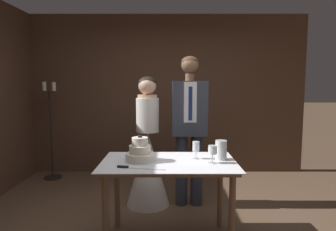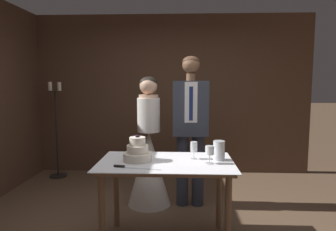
{
  "view_description": "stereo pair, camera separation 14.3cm",
  "coord_description": "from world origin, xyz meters",
  "px_view_note": "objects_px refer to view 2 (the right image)",
  "views": [
    {
      "loc": [
        0.05,
        -2.77,
        1.54
      ],
      "look_at": [
        0.05,
        0.43,
        1.18
      ],
      "focal_mm": 32.0,
      "sensor_mm": 36.0,
      "label": 1
    },
    {
      "loc": [
        0.19,
        -2.77,
        1.54
      ],
      "look_at": [
        0.05,
        0.43,
        1.18
      ],
      "focal_mm": 32.0,
      "sensor_mm": 36.0,
      "label": 2
    }
  ],
  "objects_px": {
    "wine_glass_middle": "(210,151)",
    "groom": "(191,123)",
    "cake_table": "(166,172)",
    "tiered_cake": "(138,152)",
    "candle_stand": "(57,133)",
    "bride": "(149,158)",
    "hurricane_candle": "(219,151)",
    "wine_glass_near": "(194,147)",
    "cake_knife": "(128,167)"
  },
  "relations": [
    {
      "from": "cake_knife",
      "to": "candle_stand",
      "type": "distance_m",
      "value": 2.66
    },
    {
      "from": "cake_table",
      "to": "hurricane_candle",
      "type": "bearing_deg",
      "value": 7.83
    },
    {
      "from": "bride",
      "to": "tiered_cake",
      "type": "bearing_deg",
      "value": -90.94
    },
    {
      "from": "wine_glass_near",
      "to": "tiered_cake",
      "type": "bearing_deg",
      "value": -171.55
    },
    {
      "from": "wine_glass_middle",
      "to": "groom",
      "type": "relative_size",
      "value": 0.09
    },
    {
      "from": "cake_knife",
      "to": "wine_glass_middle",
      "type": "bearing_deg",
      "value": 23.91
    },
    {
      "from": "wine_glass_middle",
      "to": "wine_glass_near",
      "type": "bearing_deg",
      "value": 130.84
    },
    {
      "from": "wine_glass_near",
      "to": "hurricane_candle",
      "type": "xyz_separation_m",
      "value": [
        0.24,
        -0.03,
        -0.03
      ]
    },
    {
      "from": "cake_table",
      "to": "tiered_cake",
      "type": "bearing_deg",
      "value": 175.69
    },
    {
      "from": "wine_glass_middle",
      "to": "cake_knife",
      "type": "bearing_deg",
      "value": -166.64
    },
    {
      "from": "wine_glass_near",
      "to": "groom",
      "type": "relative_size",
      "value": 0.09
    },
    {
      "from": "tiered_cake",
      "to": "cake_knife",
      "type": "relative_size",
      "value": 0.65
    },
    {
      "from": "cake_knife",
      "to": "wine_glass_near",
      "type": "relative_size",
      "value": 2.49
    },
    {
      "from": "candle_stand",
      "to": "wine_glass_middle",
      "type": "bearing_deg",
      "value": -41.29
    },
    {
      "from": "tiered_cake",
      "to": "wine_glass_middle",
      "type": "xyz_separation_m",
      "value": [
        0.68,
        -0.08,
        0.03
      ]
    },
    {
      "from": "hurricane_candle",
      "to": "candle_stand",
      "type": "xyz_separation_m",
      "value": [
        -2.37,
        1.87,
        -0.16
      ]
    },
    {
      "from": "cake_table",
      "to": "wine_glass_near",
      "type": "relative_size",
      "value": 7.46
    },
    {
      "from": "tiered_cake",
      "to": "cake_knife",
      "type": "height_order",
      "value": "tiered_cake"
    },
    {
      "from": "cake_table",
      "to": "candle_stand",
      "type": "xyz_separation_m",
      "value": [
        -1.87,
        1.94,
        0.03
      ]
    },
    {
      "from": "cake_table",
      "to": "groom",
      "type": "xyz_separation_m",
      "value": [
        0.26,
        0.89,
        0.35
      ]
    },
    {
      "from": "wine_glass_near",
      "to": "candle_stand",
      "type": "xyz_separation_m",
      "value": [
        -2.13,
        1.84,
        -0.19
      ]
    },
    {
      "from": "hurricane_candle",
      "to": "tiered_cake",
      "type": "bearing_deg",
      "value": -176.4
    },
    {
      "from": "cake_table",
      "to": "hurricane_candle",
      "type": "height_order",
      "value": "hurricane_candle"
    },
    {
      "from": "candle_stand",
      "to": "cake_knife",
      "type": "bearing_deg",
      "value": -54.5
    },
    {
      "from": "tiered_cake",
      "to": "candle_stand",
      "type": "xyz_separation_m",
      "value": [
        -1.6,
        1.92,
        -0.16
      ]
    },
    {
      "from": "cake_table",
      "to": "bride",
      "type": "xyz_separation_m",
      "value": [
        -0.26,
        0.89,
        -0.1
      ]
    },
    {
      "from": "bride",
      "to": "candle_stand",
      "type": "distance_m",
      "value": 1.92
    },
    {
      "from": "cake_table",
      "to": "hurricane_candle",
      "type": "relative_size",
      "value": 6.78
    },
    {
      "from": "cake_table",
      "to": "tiered_cake",
      "type": "distance_m",
      "value": 0.33
    },
    {
      "from": "wine_glass_near",
      "to": "cake_table",
      "type": "bearing_deg",
      "value": -159.31
    },
    {
      "from": "wine_glass_middle",
      "to": "groom",
      "type": "height_order",
      "value": "groom"
    },
    {
      "from": "cake_knife",
      "to": "hurricane_candle",
      "type": "distance_m",
      "value": 0.88
    },
    {
      "from": "wine_glass_near",
      "to": "bride",
      "type": "height_order",
      "value": "bride"
    },
    {
      "from": "wine_glass_middle",
      "to": "candle_stand",
      "type": "distance_m",
      "value": 3.03
    },
    {
      "from": "wine_glass_middle",
      "to": "bride",
      "type": "relative_size",
      "value": 0.1
    },
    {
      "from": "wine_glass_middle",
      "to": "groom",
      "type": "xyz_separation_m",
      "value": [
        -0.15,
        0.95,
        0.13
      ]
    },
    {
      "from": "hurricane_candle",
      "to": "groom",
      "type": "relative_size",
      "value": 0.1
    },
    {
      "from": "cake_table",
      "to": "hurricane_candle",
      "type": "xyz_separation_m",
      "value": [
        0.5,
        0.07,
        0.19
      ]
    },
    {
      "from": "cake_table",
      "to": "candle_stand",
      "type": "distance_m",
      "value": 2.69
    },
    {
      "from": "wine_glass_middle",
      "to": "bride",
      "type": "distance_m",
      "value": 1.2
    },
    {
      "from": "tiered_cake",
      "to": "groom",
      "type": "bearing_deg",
      "value": 58.69
    },
    {
      "from": "wine_glass_middle",
      "to": "groom",
      "type": "distance_m",
      "value": 0.97
    },
    {
      "from": "wine_glass_middle",
      "to": "hurricane_candle",
      "type": "xyz_separation_m",
      "value": [
        0.1,
        0.13,
        -0.03
      ]
    },
    {
      "from": "cake_table",
      "to": "bride",
      "type": "bearing_deg",
      "value": 106.11
    },
    {
      "from": "wine_glass_near",
      "to": "bride",
      "type": "xyz_separation_m",
      "value": [
        -0.52,
        0.79,
        -0.32
      ]
    },
    {
      "from": "hurricane_candle",
      "to": "bride",
      "type": "distance_m",
      "value": 1.16
    },
    {
      "from": "cake_knife",
      "to": "bride",
      "type": "relative_size",
      "value": 0.26
    },
    {
      "from": "groom",
      "to": "wine_glass_middle",
      "type": "bearing_deg",
      "value": -81.28
    },
    {
      "from": "wine_glass_near",
      "to": "groom",
      "type": "distance_m",
      "value": 0.8
    },
    {
      "from": "cake_knife",
      "to": "wine_glass_middle",
      "type": "distance_m",
      "value": 0.75
    }
  ]
}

